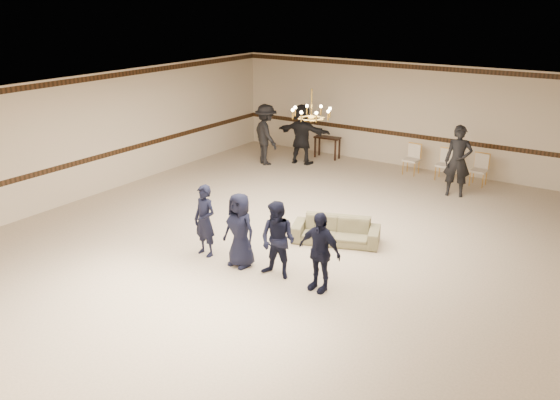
% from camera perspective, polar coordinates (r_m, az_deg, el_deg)
% --- Properties ---
extents(room, '(12.01, 14.01, 3.21)m').
position_cam_1_polar(room, '(12.19, 0.62, 2.92)').
color(room, beige).
rests_on(room, ground).
extents(chair_rail, '(12.00, 0.02, 0.14)m').
position_cam_1_polar(chair_rail, '(18.41, 12.66, 6.26)').
color(chair_rail, '#371F10').
rests_on(chair_rail, wall_back).
extents(crown_molding, '(12.00, 0.02, 0.14)m').
position_cam_1_polar(crown_molding, '(18.06, 13.16, 12.69)').
color(crown_molding, '#371F10').
rests_on(crown_molding, wall_back).
extents(chandelier, '(0.94, 0.94, 0.89)m').
position_cam_1_polar(chandelier, '(12.73, 3.14, 9.50)').
color(chandelier, '#B8923B').
rests_on(chandelier, ceiling).
extents(boy_a, '(0.59, 0.42, 1.51)m').
position_cam_1_polar(boy_a, '(11.87, -7.45, -2.04)').
color(boy_a, black).
rests_on(boy_a, floor).
extents(boy_b, '(0.78, 0.55, 1.51)m').
position_cam_1_polar(boy_b, '(11.34, -4.00, -2.99)').
color(boy_b, black).
rests_on(boy_b, floor).
extents(boy_c, '(0.75, 0.59, 1.51)m').
position_cam_1_polar(boy_c, '(10.85, -0.22, -4.01)').
color(boy_c, black).
rests_on(boy_c, floor).
extents(boy_d, '(0.92, 0.45, 1.51)m').
position_cam_1_polar(boy_d, '(10.42, 3.91, -5.10)').
color(boy_d, black).
rests_on(boy_d, floor).
extents(settee, '(2.01, 1.33, 0.55)m').
position_cam_1_polar(settee, '(12.60, 5.56, -3.02)').
color(settee, '#797751').
rests_on(settee, floor).
extents(adult_left, '(1.43, 1.24, 1.91)m').
position_cam_1_polar(adult_left, '(18.26, -1.40, 6.49)').
color(adult_left, black).
rests_on(adult_left, floor).
extents(adult_mid, '(1.83, 0.77, 1.91)m').
position_cam_1_polar(adult_mid, '(18.34, 2.18, 6.55)').
color(adult_mid, black).
rests_on(adult_mid, floor).
extents(adult_right, '(0.79, 0.61, 1.91)m').
position_cam_1_polar(adult_right, '(15.98, 17.20, 3.69)').
color(adult_right, black).
rests_on(adult_right, floor).
extents(banquet_chair_left, '(0.47, 0.47, 0.90)m').
position_cam_1_polar(banquet_chair_left, '(17.74, 12.88, 3.91)').
color(banquet_chair_left, beige).
rests_on(banquet_chair_left, floor).
extents(banquet_chair_mid, '(0.45, 0.45, 0.90)m').
position_cam_1_polar(banquet_chair_mid, '(17.43, 15.93, 3.37)').
color(banquet_chair_mid, beige).
rests_on(banquet_chair_mid, floor).
extents(banquet_chair_right, '(0.45, 0.45, 0.90)m').
position_cam_1_polar(banquet_chair_right, '(17.17, 19.09, 2.80)').
color(banquet_chair_right, beige).
rests_on(banquet_chair_right, floor).
extents(console_table, '(0.88, 0.44, 0.72)m').
position_cam_1_polar(console_table, '(19.15, 4.69, 5.21)').
color(console_table, black).
rests_on(console_table, floor).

